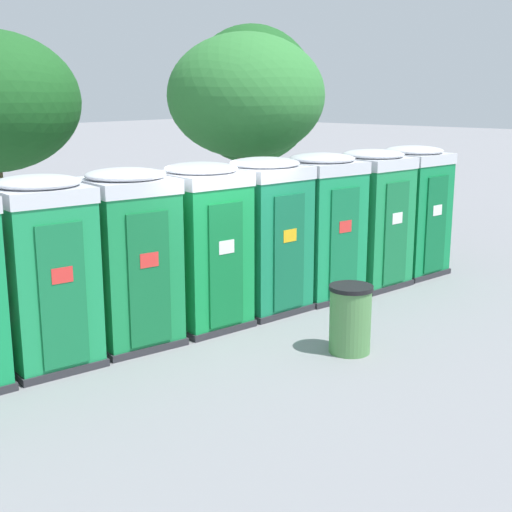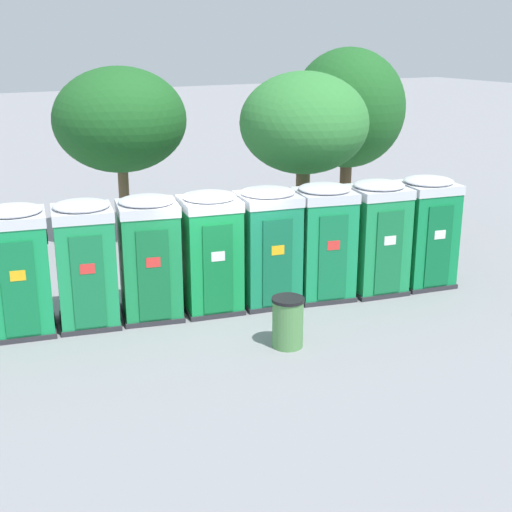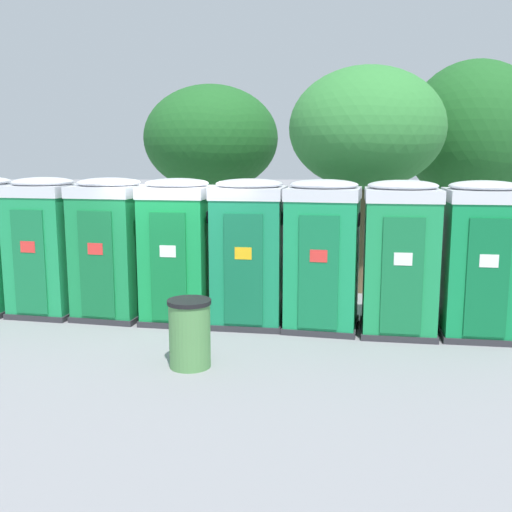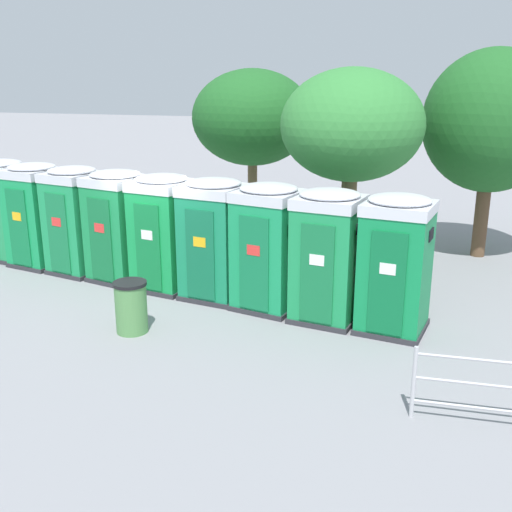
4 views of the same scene
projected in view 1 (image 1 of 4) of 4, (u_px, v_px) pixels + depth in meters
name	position (u px, v px, depth m)	size (l,w,h in m)	color
ground_plane	(199.00, 322.00, 11.29)	(120.00, 120.00, 0.00)	gray
portapotty_2	(44.00, 271.00, 9.31)	(1.39, 1.41, 2.54)	#2D2D33
portapotty_3	(129.00, 257.00, 10.11)	(1.44, 1.43, 2.54)	#2D2D33
portapotty_4	(203.00, 245.00, 10.89)	(1.36, 1.38, 2.54)	#2D2D33
portapotty_5	(265.00, 234.00, 11.70)	(1.40, 1.37, 2.54)	#2D2D33
portapotty_6	(321.00, 225.00, 12.47)	(1.44, 1.43, 2.54)	#2D2D33
portapotty_7	(371.00, 218.00, 13.23)	(1.38, 1.36, 2.54)	#2D2D33
portapotty_8	(412.00, 210.00, 14.07)	(1.36, 1.36, 2.54)	#2D2D33
street_tree_0	(252.00, 95.00, 18.40)	(3.38, 3.38, 5.23)	brown
street_tree_2	(246.00, 97.00, 14.54)	(3.23, 3.23, 4.74)	brown
trash_can	(350.00, 319.00, 9.91)	(0.61, 0.61, 0.97)	#518C4C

